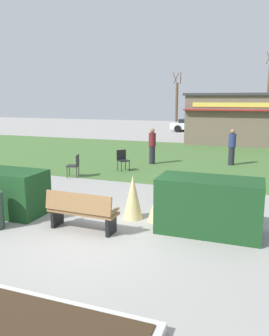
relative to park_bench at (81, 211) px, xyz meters
name	(u,v)px	position (x,y,z in m)	size (l,w,h in m)	color
ground_plane	(95,237)	(0.44, -0.22, -0.48)	(80.00, 80.00, 0.00)	#999691
lawn_patch	(190,158)	(0.44, 10.75, -0.48)	(36.00, 12.00, 0.01)	#446B33
park_bench	(81,211)	(0.00, 0.00, 0.00)	(1.71, 0.57, 0.95)	olive
hedge_left	(11,192)	(-2.38, 0.43, 0.11)	(1.82, 1.10, 1.19)	#19421E
hedge_right	(209,206)	(2.80, 0.95, 0.16)	(2.35, 1.10, 1.28)	#19421E
ornamental_grass_behind_left	(159,202)	(1.52, 1.28, 0.00)	(0.59, 0.59, 0.96)	#D1BC7F
ornamental_grass_behind_right	(133,197)	(0.82, 1.23, 0.09)	(0.51, 0.51, 1.15)	#D1BC7F
food_kiosk	(268,119)	(4.23, 18.01, 1.24)	(10.74, 4.64, 3.42)	#6B5B4C
cafe_chair_west	(75,164)	(-2.99, 4.88, 0.05)	(0.55, 0.55, 0.89)	black
cafe_chair_east	(122,158)	(-1.70, 6.69, 0.05)	(0.62, 0.62, 0.89)	black
person_strolling	(232,147)	(2.62, 9.59, 0.38)	(0.34, 0.34, 1.69)	#23232D
person_standing	(152,146)	(-0.95, 8.60, 0.38)	(0.34, 0.34, 1.69)	#23232D
parked_car_west_slot	(194,125)	(-2.04, 25.19, 0.16)	(4.33, 2.31, 1.20)	silver
parked_car_center_slot	(252,127)	(3.13, 25.19, 0.16)	(4.34, 2.34, 1.20)	black
tree_left_bg	(268,95)	(4.33, 30.37, 2.92)	(0.91, 0.96, 7.55)	brown
tree_right_bg	(177,104)	(-4.53, 28.56, 2.01)	(0.91, 0.96, 5.71)	brown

